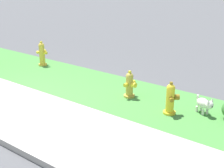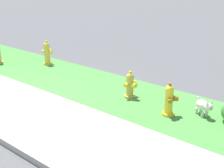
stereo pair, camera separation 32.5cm
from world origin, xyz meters
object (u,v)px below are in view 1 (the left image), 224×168
fire_hydrant_across_street (130,85)px  small_white_dog (204,104)px  fire_hydrant_mid_block (170,99)px  fire_hydrant_at_driveway (42,54)px

fire_hydrant_across_street → small_white_dog: (1.77, 0.16, -0.08)m
small_white_dog → fire_hydrant_across_street: bearing=-146.5°
fire_hydrant_mid_block → fire_hydrant_at_driveway: fire_hydrant_at_driveway is taller
fire_hydrant_across_street → fire_hydrant_mid_block: bearing=84.5°
fire_hydrant_across_street → small_white_dog: bearing=102.1°
small_white_dog → fire_hydrant_at_driveway: bearing=-155.5°
fire_hydrant_mid_block → fire_hydrant_at_driveway: bearing=-137.6°
fire_hydrant_at_driveway → fire_hydrant_mid_block: bearing=-27.9°
fire_hydrant_mid_block → small_white_dog: size_ratio=1.60×
fire_hydrant_across_street → small_white_dog: size_ratio=1.46×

